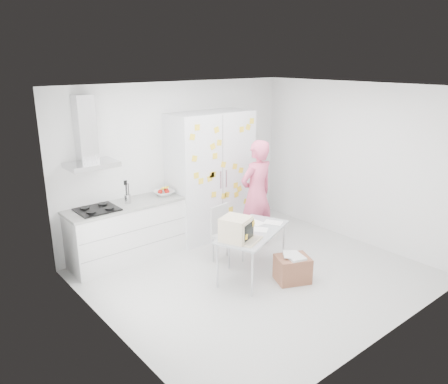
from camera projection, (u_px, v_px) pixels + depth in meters
floor at (257, 276)px, 6.43m from camera, size 4.50×4.00×0.02m
walls at (226, 177)px, 6.56m from camera, size 4.52×4.01×2.70m
ceiling at (262, 87)px, 5.64m from camera, size 4.50×4.00×0.02m
counter_run at (127, 231)px, 6.82m from camera, size 1.84×0.63×1.28m
range_hood at (87, 139)px, 6.21m from camera, size 0.70×0.48×1.01m
tall_cabinet at (211, 175)px, 7.62m from camera, size 1.50×0.68×2.20m
person at (257, 194)px, 7.23m from camera, size 0.66×0.44×1.81m
desk at (243, 231)px, 6.03m from camera, size 1.42×1.07×1.01m
chair at (225, 231)px, 6.75m from camera, size 0.46×0.46×0.89m
cardboard_box at (293, 269)px, 6.21m from camera, size 0.57×0.53×0.41m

